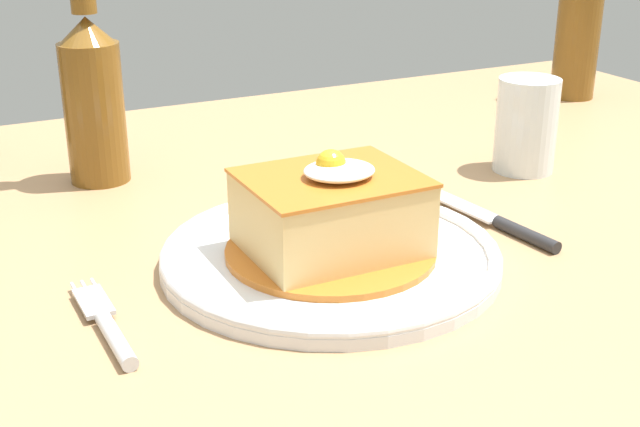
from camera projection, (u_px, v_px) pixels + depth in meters
name	position (u px, v px, depth m)	size (l,w,h in m)	color
dining_table	(345.00, 291.00, 0.89)	(1.37, 0.93, 0.73)	#A87F56
main_plate	(331.00, 255.00, 0.72)	(0.29, 0.29, 0.02)	white
sandwich_meal	(331.00, 216.00, 0.71)	(0.18, 0.18, 0.09)	#C66B23
fork	(108.00, 327.00, 0.61)	(0.02, 0.14, 0.01)	silver
knife	(507.00, 226.00, 0.79)	(0.03, 0.17, 0.01)	#262628
beer_bottle_amber	(92.00, 91.00, 0.89)	(0.06, 0.06, 0.27)	brown
beer_bottle_amber_far	(578.00, 30.00, 1.24)	(0.06, 0.06, 0.27)	brown
drinking_glass	(526.00, 131.00, 0.94)	(0.07, 0.07, 0.10)	silver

